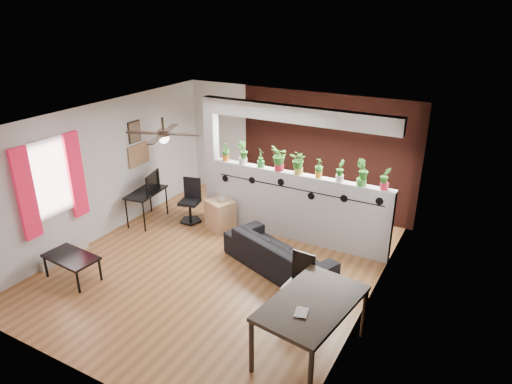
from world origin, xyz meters
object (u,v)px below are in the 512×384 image
at_px(potted_plant_1, 243,152).
at_px(potted_plant_2, 261,157).
at_px(office_chair, 191,203).
at_px(computer_desk, 146,194).
at_px(potted_plant_7, 362,172).
at_px(dining_table, 312,307).
at_px(coffee_table, 71,258).
at_px(sofa, 278,253).
at_px(potted_plant_3, 279,157).
at_px(potted_plant_6, 340,170).
at_px(potted_plant_4, 299,161).
at_px(potted_plant_0, 226,151).
at_px(potted_plant_8, 385,178).
at_px(folding_chair, 301,278).
at_px(potted_plant_5, 319,167).
at_px(ceiling_fan, 164,135).
at_px(cube_shelf, 220,215).
at_px(cup, 222,199).

xyz_separation_m(potted_plant_1, potted_plant_2, (0.39, 0.00, -0.03)).
bearing_deg(office_chair, computer_desk, -151.11).
height_order(potted_plant_7, dining_table, potted_plant_7).
distance_m(potted_plant_2, coffee_table, 3.80).
xyz_separation_m(sofa, dining_table, (1.28, -1.68, 0.45)).
distance_m(potted_plant_3, potted_plant_7, 1.58).
relative_size(potted_plant_6, potted_plant_7, 0.85).
bearing_deg(office_chair, potted_plant_4, 8.96).
distance_m(computer_desk, office_chair, 0.94).
height_order(potted_plant_0, potted_plant_8, potted_plant_8).
bearing_deg(coffee_table, potted_plant_8, 35.73).
bearing_deg(potted_plant_3, potted_plant_0, 180.00).
height_order(potted_plant_0, potted_plant_2, potted_plant_2).
xyz_separation_m(potted_plant_4, folding_chair, (0.96, -2.04, -1.03)).
height_order(potted_plant_4, computer_desk, potted_plant_4).
xyz_separation_m(potted_plant_5, computer_desk, (-3.45, -0.80, -0.93)).
height_order(ceiling_fan, potted_plant_0, ceiling_fan).
bearing_deg(potted_plant_8, potted_plant_4, 180.00).
relative_size(potted_plant_2, potted_plant_6, 0.98).
distance_m(potted_plant_3, dining_table, 3.47).
distance_m(ceiling_fan, potted_plant_2, 2.11).
bearing_deg(potted_plant_5, potted_plant_4, 180.00).
relative_size(potted_plant_3, potted_plant_8, 1.20).
bearing_deg(folding_chair, office_chair, 152.39).
bearing_deg(ceiling_fan, dining_table, -18.37).
distance_m(potted_plant_2, potted_plant_7, 1.98).
distance_m(dining_table, coffee_table, 4.16).
xyz_separation_m(potted_plant_1, potted_plant_4, (1.19, 0.00, 0.00)).
xyz_separation_m(potted_plant_5, cube_shelf, (-1.93, -0.34, -1.24)).
relative_size(computer_desk, office_chair, 1.08).
xyz_separation_m(ceiling_fan, potted_plant_0, (0.02, 1.80, -0.76)).
xyz_separation_m(sofa, computer_desk, (-3.22, 0.34, 0.32)).
xyz_separation_m(potted_plant_7, potted_plant_8, (0.39, -0.00, -0.03)).
xyz_separation_m(potted_plant_8, sofa, (-1.41, -1.13, -1.27)).
bearing_deg(potted_plant_3, sofa, -63.56).
height_order(potted_plant_0, potted_plant_3, potted_plant_3).
height_order(potted_plant_5, cube_shelf, potted_plant_5).
height_order(potted_plant_3, potted_plant_7, potted_plant_3).
bearing_deg(potted_plant_7, potted_plant_6, 180.00).
distance_m(potted_plant_5, folding_chair, 2.33).
bearing_deg(ceiling_fan, cube_shelf, 87.40).
height_order(potted_plant_5, computer_desk, potted_plant_5).
xyz_separation_m(potted_plant_0, computer_desk, (-1.47, -0.80, -0.94)).
bearing_deg(potted_plant_5, potted_plant_3, 180.00).
bearing_deg(cube_shelf, dining_table, -18.63).
height_order(potted_plant_1, cup, potted_plant_1).
relative_size(potted_plant_3, computer_desk, 0.49).
height_order(sofa, office_chair, office_chair).
bearing_deg(potted_plant_6, coffee_table, -138.56).
distance_m(potted_plant_7, folding_chair, 2.30).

